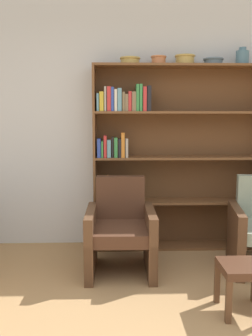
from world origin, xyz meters
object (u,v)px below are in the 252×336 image
object	(u,v)px
bookshelf	(166,158)
vase_tall	(242,57)
bowl_terracotta	(159,60)
bowl_stoneware	(213,61)
armchair_leather	(121,231)
footstool	(243,273)
bowl_cream	(130,60)
bowl_olive	(185,59)

from	to	relation	value
bookshelf	vase_tall	size ratio (longest dim) A/B	11.02
bowl_terracotta	bowl_stoneware	size ratio (longest dim) A/B	0.77
bowl_terracotta	armchair_leather	bearing A→B (deg)	-124.00
bowl_stoneware	footstool	world-z (taller)	bowl_stoneware
bowl_terracotta	bowl_stoneware	bearing A→B (deg)	-0.00
bowl_cream	bowl_terracotta	size ratio (longest dim) A/B	1.31
bowl_terracotta	vase_tall	distance (m)	0.90
bowl_cream	bowl_stoneware	bearing A→B (deg)	0.00
bowl_cream	bowl_stoneware	world-z (taller)	bowl_cream
bowl_terracotta	bowl_cream	bearing A→B (deg)	-180.00
bookshelf	vase_tall	xyz separation A→B (m)	(0.80, -0.02, 1.08)
bowl_stoneware	armchair_leather	xyz separation A→B (m)	(-1.00, -0.62, -1.66)
bowl_cream	footstool	xyz separation A→B (m)	(0.79, -1.43, -1.75)
bookshelf	bowl_cream	size ratio (longest dim) A/B	9.16
bowl_olive	bowl_stoneware	world-z (taller)	bowl_olive
bookshelf	bowl_terracotta	world-z (taller)	bowl_terracotta
armchair_leather	footstool	distance (m)	1.22
bowl_terracotta	bowl_stoneware	distance (m)	0.58
bowl_cream	vase_tall	world-z (taller)	vase_tall
bowl_cream	vase_tall	size ratio (longest dim) A/B	1.20
armchair_leather	bowl_stoneware	bearing A→B (deg)	-147.76
bookshelf	footstool	distance (m)	1.66
bowl_cream	bowl_stoneware	size ratio (longest dim) A/B	1.01
bowl_stoneware	footstool	distance (m)	2.26
bowl_olive	bowl_stoneware	bearing A→B (deg)	0.00
bowl_olive	vase_tall	xyz separation A→B (m)	(0.61, 0.00, 0.02)
armchair_leather	footstool	bearing A→B (deg)	138.48
bowl_cream	armchair_leather	bearing A→B (deg)	-100.45
bowl_stoneware	bowl_terracotta	bearing A→B (deg)	180.00
bowl_terracotta	bowl_stoneware	xyz separation A→B (m)	(0.58, -0.00, -0.01)
bookshelf	bowl_stoneware	world-z (taller)	bowl_stoneware
bowl_cream	footstool	world-z (taller)	bowl_cream
vase_tall	armchair_leather	bearing A→B (deg)	-154.78
footstool	vase_tall	bearing A→B (deg)	74.14
footstool	bowl_terracotta	bearing A→B (deg)	108.77
footstool	bowl_cream	bearing A→B (deg)	118.85
bookshelf	bowl_cream	xyz separation A→B (m)	(-0.40, -0.02, 1.04)
bookshelf	vase_tall	distance (m)	1.34
bookshelf	bowl_terracotta	distance (m)	1.05
bowl_cream	footstool	size ratio (longest dim) A/B	0.58
bowl_cream	bowl_olive	size ratio (longest dim) A/B	1.01
bowl_terracotta	bowl_stoneware	world-z (taller)	bowl_terracotta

